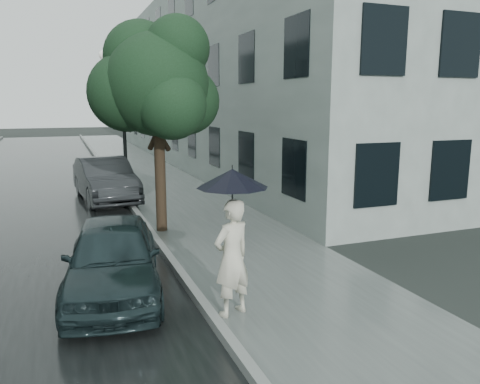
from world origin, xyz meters
name	(u,v)px	position (x,y,z in m)	size (l,w,h in m)	color
ground	(274,281)	(0.00, 0.00, 0.00)	(120.00, 120.00, 0.00)	black
sidewalk	(158,181)	(0.25, 12.00, 0.00)	(3.50, 60.00, 0.01)	slate
kerb_near	(114,182)	(-1.57, 12.00, 0.07)	(0.15, 60.00, 0.15)	slate
asphalt_road	(20,189)	(-5.08, 12.00, 0.00)	(6.85, 60.00, 0.00)	black
building_near	(218,81)	(5.47, 19.50, 4.50)	(7.02, 36.00, 9.00)	#919E98
pedestrian	(232,258)	(-1.20, -1.00, 0.92)	(0.67, 0.44, 1.83)	beige
umbrella	(232,178)	(-1.19, -1.00, 2.15)	(1.18, 1.18, 1.40)	black
street_tree	(156,83)	(-1.21, 4.34, 3.72)	(3.30, 3.00, 5.34)	#332619
lamp_post	(119,115)	(-1.61, 8.99, 2.84)	(0.85, 0.33, 4.95)	black
car_near	(113,257)	(-2.82, 0.50, 0.66)	(1.54, 3.82, 1.30)	black
car_far	(105,179)	(-2.20, 8.67, 0.73)	(1.52, 4.37, 1.44)	#242729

